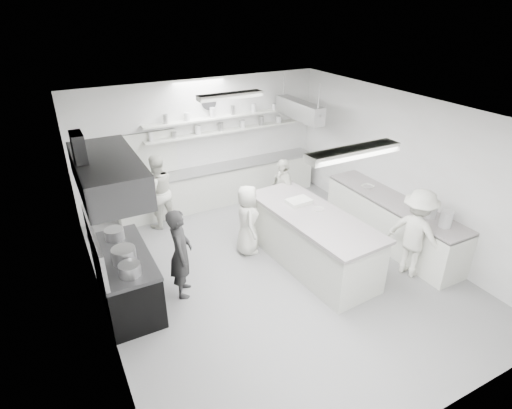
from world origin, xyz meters
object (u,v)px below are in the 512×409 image
prep_island (311,240)px  cook_stove (181,253)px  back_counter (220,185)px  cook_back (157,192)px  right_counter (391,222)px  stove (127,280)px

prep_island → cook_stove: bearing=169.1°
back_counter → cook_back: (-1.68, -0.48, 0.38)m
cook_stove → back_counter: bearing=-13.9°
cook_stove → right_counter: bearing=-75.5°
stove → right_counter: 5.28m
cook_stove → cook_back: cook_back is taller
stove → prep_island: size_ratio=0.64×
cook_back → stove: bearing=56.7°
cook_stove → cook_back: size_ratio=0.96×
back_counter → cook_stove: 3.60m
prep_island → cook_stove: (-2.45, 0.30, 0.29)m
cook_back → cook_stove: bearing=77.2°
right_counter → cook_back: bearing=144.1°
right_counter → prep_island: prep_island is taller
cook_back → prep_island: bearing=121.7°
stove → cook_back: size_ratio=1.07×
stove → right_counter: (5.25, -0.60, 0.02)m
back_counter → right_counter: right_counter is taller
stove → cook_stove: (0.90, -0.18, 0.36)m
stove → cook_back: cook_back is taller
back_counter → right_counter: (2.35, -3.40, 0.01)m
back_counter → stove: bearing=-136.0°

